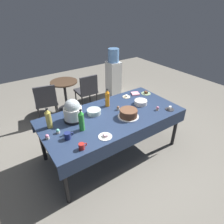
{
  "coord_description": "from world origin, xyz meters",
  "views": [
    {
      "loc": [
        -1.44,
        -2.09,
        2.31
      ],
      "look_at": [
        0.0,
        0.0,
        0.8
      ],
      "focal_mm": 30.65,
      "sensor_mm": 36.0,
      "label": 1
    }
  ],
  "objects_px": {
    "dessert_plate_cream": "(126,97)",
    "soda_bottle_lime_soda": "(81,121)",
    "coffee_mug_navy": "(68,136)",
    "cupcake_mint": "(47,137)",
    "cupcake_vanilla": "(58,131)",
    "potluck_table": "(112,118)",
    "dessert_plate_white": "(105,136)",
    "cupcake_berry": "(108,98)",
    "water_cooler": "(113,74)",
    "slow_cooker": "(73,111)",
    "dessert_plate_charcoal": "(170,109)",
    "cupcake_cocoa": "(118,108)",
    "coffee_mug_red": "(82,146)",
    "round_cafe_table": "(65,90)",
    "soda_bottle_orange_juice": "(107,98)",
    "maroon_chair_right": "(87,89)",
    "cupcake_lemon": "(157,108)",
    "ceramic_snack_bowl": "(141,102)",
    "soda_bottle_ginger_ale": "(49,119)",
    "glass_salad_bowl": "(94,112)",
    "dessert_plate_sage": "(146,93)",
    "frosted_layer_cake": "(128,113)",
    "maroon_chair_left": "(46,100)"
  },
  "relations": [
    {
      "from": "potluck_table",
      "to": "slow_cooker",
      "type": "distance_m",
      "value": 0.63
    },
    {
      "from": "dessert_plate_sage",
      "to": "coffee_mug_red",
      "type": "height_order",
      "value": "coffee_mug_red"
    },
    {
      "from": "round_cafe_table",
      "to": "cupcake_lemon",
      "type": "bearing_deg",
      "value": -70.81
    },
    {
      "from": "ceramic_snack_bowl",
      "to": "soda_bottle_lime_soda",
      "type": "xyz_separation_m",
      "value": [
        -1.17,
        -0.1,
        0.11
      ]
    },
    {
      "from": "frosted_layer_cake",
      "to": "glass_salad_bowl",
      "type": "height_order",
      "value": "frosted_layer_cake"
    },
    {
      "from": "cupcake_lemon",
      "to": "maroon_chair_left",
      "type": "xyz_separation_m",
      "value": [
        -1.25,
        1.9,
        -0.29
      ]
    },
    {
      "from": "cupcake_lemon",
      "to": "maroon_chair_right",
      "type": "height_order",
      "value": "maroon_chair_right"
    },
    {
      "from": "cupcake_lemon",
      "to": "cupcake_vanilla",
      "type": "xyz_separation_m",
      "value": [
        -1.55,
        0.32,
        0.0
      ]
    },
    {
      "from": "slow_cooker",
      "to": "dessert_plate_charcoal",
      "type": "xyz_separation_m",
      "value": [
        1.43,
        -0.6,
        -0.15
      ]
    },
    {
      "from": "dessert_plate_white",
      "to": "soda_bottle_lime_soda",
      "type": "distance_m",
      "value": 0.38
    },
    {
      "from": "dessert_plate_charcoal",
      "to": "cupcake_lemon",
      "type": "distance_m",
      "value": 0.21
    },
    {
      "from": "cupcake_berry",
      "to": "water_cooler",
      "type": "relative_size",
      "value": 0.05
    },
    {
      "from": "soda_bottle_orange_juice",
      "to": "maroon_chair_right",
      "type": "height_order",
      "value": "soda_bottle_orange_juice"
    },
    {
      "from": "cupcake_mint",
      "to": "glass_salad_bowl",
      "type": "bearing_deg",
      "value": 13.97
    },
    {
      "from": "cupcake_mint",
      "to": "dessert_plate_cream",
      "type": "bearing_deg",
      "value": 13.25
    },
    {
      "from": "cupcake_berry",
      "to": "cupcake_cocoa",
      "type": "distance_m",
      "value": 0.4
    },
    {
      "from": "slow_cooker",
      "to": "dessert_plate_cream",
      "type": "xyz_separation_m",
      "value": [
        1.13,
        0.17,
        -0.15
      ]
    },
    {
      "from": "soda_bottle_lime_soda",
      "to": "potluck_table",
      "type": "bearing_deg",
      "value": 9.2
    },
    {
      "from": "ceramic_snack_bowl",
      "to": "coffee_mug_navy",
      "type": "height_order",
      "value": "coffee_mug_navy"
    },
    {
      "from": "glass_salad_bowl",
      "to": "soda_bottle_ginger_ale",
      "type": "height_order",
      "value": "soda_bottle_ginger_ale"
    },
    {
      "from": "slow_cooker",
      "to": "dessert_plate_sage",
      "type": "bearing_deg",
      "value": 2.65
    },
    {
      "from": "frosted_layer_cake",
      "to": "maroon_chair_right",
      "type": "relative_size",
      "value": 0.38
    },
    {
      "from": "coffee_mug_navy",
      "to": "maroon_chair_left",
      "type": "distance_m",
      "value": 1.8
    },
    {
      "from": "dessert_plate_sage",
      "to": "cupcake_mint",
      "type": "relative_size",
      "value": 2.68
    },
    {
      "from": "dessert_plate_sage",
      "to": "soda_bottle_lime_soda",
      "type": "bearing_deg",
      "value": -166.96
    },
    {
      "from": "coffee_mug_red",
      "to": "soda_bottle_orange_juice",
      "type": "bearing_deg",
      "value": 40.53
    },
    {
      "from": "potluck_table",
      "to": "cupcake_berry",
      "type": "bearing_deg",
      "value": 63.53
    },
    {
      "from": "cupcake_cocoa",
      "to": "soda_bottle_ginger_ale",
      "type": "distance_m",
      "value": 1.09
    },
    {
      "from": "potluck_table",
      "to": "coffee_mug_navy",
      "type": "xyz_separation_m",
      "value": [
        -0.8,
        -0.16,
        0.11
      ]
    },
    {
      "from": "ceramic_snack_bowl",
      "to": "water_cooler",
      "type": "bearing_deg",
      "value": 68.07
    },
    {
      "from": "glass_salad_bowl",
      "to": "coffee_mug_navy",
      "type": "distance_m",
      "value": 0.68
    },
    {
      "from": "dessert_plate_cream",
      "to": "soda_bottle_lime_soda",
      "type": "xyz_separation_m",
      "value": [
        -1.13,
        -0.45,
        0.14
      ]
    },
    {
      "from": "cupcake_lemon",
      "to": "soda_bottle_ginger_ale",
      "type": "height_order",
      "value": "soda_bottle_ginger_ale"
    },
    {
      "from": "cupcake_mint",
      "to": "round_cafe_table",
      "type": "relative_size",
      "value": 0.09
    },
    {
      "from": "dessert_plate_charcoal",
      "to": "soda_bottle_lime_soda",
      "type": "distance_m",
      "value": 1.47
    },
    {
      "from": "potluck_table",
      "to": "dessert_plate_charcoal",
      "type": "bearing_deg",
      "value": -24.89
    },
    {
      "from": "frosted_layer_cake",
      "to": "dessert_plate_cream",
      "type": "bearing_deg",
      "value": 54.02
    },
    {
      "from": "dessert_plate_cream",
      "to": "ceramic_snack_bowl",
      "type": "bearing_deg",
      "value": -84.87
    },
    {
      "from": "frosted_layer_cake",
      "to": "coffee_mug_navy",
      "type": "xyz_separation_m",
      "value": [
        -0.97,
        0.03,
        -0.01
      ]
    },
    {
      "from": "maroon_chair_right",
      "to": "cupcake_mint",
      "type": "bearing_deg",
      "value": -131.39
    },
    {
      "from": "soda_bottle_orange_juice",
      "to": "water_cooler",
      "type": "bearing_deg",
      "value": 52.08
    },
    {
      "from": "dessert_plate_charcoal",
      "to": "round_cafe_table",
      "type": "bearing_deg",
      "value": 112.41
    },
    {
      "from": "cupcake_lemon",
      "to": "potluck_table",
      "type": "bearing_deg",
      "value": 156.53
    },
    {
      "from": "cupcake_berry",
      "to": "water_cooler",
      "type": "bearing_deg",
      "value": 51.77
    },
    {
      "from": "ceramic_snack_bowl",
      "to": "dessert_plate_cream",
      "type": "height_order",
      "value": "ceramic_snack_bowl"
    },
    {
      "from": "cupcake_mint",
      "to": "cupcake_vanilla",
      "type": "distance_m",
      "value": 0.16
    },
    {
      "from": "potluck_table",
      "to": "glass_salad_bowl",
      "type": "xyz_separation_m",
      "value": [
        -0.21,
        0.19,
        0.1
      ]
    },
    {
      "from": "coffee_mug_navy",
      "to": "dessert_plate_cream",
      "type": "bearing_deg",
      "value": 20.8
    },
    {
      "from": "ceramic_snack_bowl",
      "to": "cupcake_mint",
      "type": "xyz_separation_m",
      "value": [
        -1.63,
        -0.02,
        -0.0
      ]
    },
    {
      "from": "cupcake_mint",
      "to": "coffee_mug_red",
      "type": "xyz_separation_m",
      "value": [
        0.28,
        -0.43,
        0.01
      ]
    }
  ]
}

